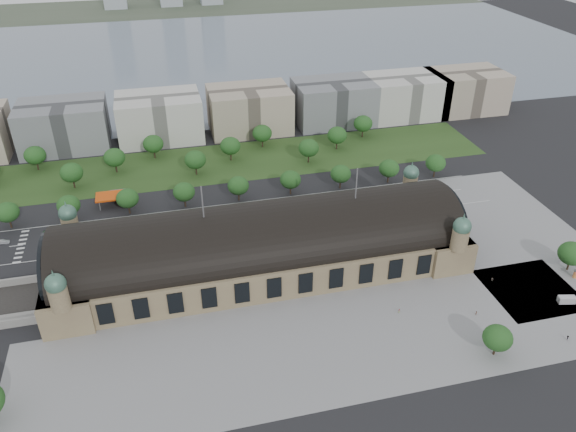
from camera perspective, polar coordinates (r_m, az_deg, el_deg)
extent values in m
plane|color=black|center=(210.77, -2.59, -5.34)|extent=(900.00, 900.00, 0.00)
cube|color=#8F7E59|center=(207.24, -2.63, -4.02)|extent=(150.00, 40.00, 12.00)
cube|color=#8F7E59|center=(207.99, -21.14, -6.31)|extent=(16.00, 43.00, 12.00)
cube|color=#8F7E59|center=(227.19, 14.16, -1.55)|extent=(16.00, 43.00, 12.00)
cylinder|color=black|center=(203.83, -2.67, -2.64)|extent=(144.00, 37.60, 37.60)
cylinder|color=black|center=(204.62, -23.21, -4.71)|extent=(1.20, 32.00, 32.00)
cylinder|color=black|center=(225.77, 15.78, 0.36)|extent=(1.20, 32.00, 32.00)
cylinder|color=#8F7E59|center=(219.94, -21.21, -0.97)|extent=(6.00, 6.00, 8.00)
sphere|color=#47725E|center=(217.25, -21.49, 0.26)|extent=(6.40, 6.40, 6.40)
cone|color=#47725E|center=(215.35, -21.69, 1.17)|extent=(1.00, 1.00, 2.50)
cylinder|color=#8F7E59|center=(238.18, 12.27, 3.13)|extent=(6.00, 6.00, 8.00)
sphere|color=#47725E|center=(235.69, 12.41, 4.31)|extent=(6.40, 6.40, 6.40)
cone|color=#47725E|center=(233.95, 12.52, 5.18)|extent=(1.00, 1.00, 2.50)
cylinder|color=#8F7E59|center=(185.55, -22.22, -7.73)|extent=(6.00, 6.00, 8.00)
sphere|color=#47725E|center=(182.34, -22.56, -6.38)|extent=(6.40, 6.40, 6.40)
cone|color=#47725E|center=(180.08, -22.81, -5.37)|extent=(1.00, 1.00, 2.50)
cylinder|color=#8F7E59|center=(206.84, 17.05, -2.28)|extent=(6.00, 6.00, 8.00)
sphere|color=#47725E|center=(203.97, 17.28, -1.00)|extent=(6.40, 6.40, 6.40)
cone|color=#47725E|center=(201.95, 17.46, -0.04)|extent=(1.00, 1.00, 2.50)
cylinder|color=#59595B|center=(191.39, -8.69, 1.42)|extent=(0.50, 0.50, 12.00)
cylinder|color=#59595B|center=(202.20, 6.97, 3.29)|extent=(0.50, 0.50, 12.00)
cube|color=gray|center=(180.20, 3.51, -13.04)|extent=(190.00, 48.00, 0.12)
cube|color=gray|center=(247.90, 21.42, -1.57)|extent=(56.00, 100.00, 0.12)
cube|color=black|center=(240.09, -9.11, -0.69)|extent=(260.00, 26.00, 0.10)
cube|color=#2A471C|center=(288.53, -9.28, 5.08)|extent=(300.00, 45.00, 0.10)
cube|color=#D9480C|center=(259.41, -17.45, 1.96)|extent=(14.00, 9.00, 0.70)
cube|color=#59595B|center=(265.96, -16.89, 2.05)|extent=(7.00, 5.00, 3.20)
cylinder|color=#59595B|center=(263.95, -18.53, 1.67)|extent=(0.50, 0.50, 4.40)
cylinder|color=#59595B|center=(262.95, -16.17, 1.97)|extent=(0.50, 0.50, 4.40)
cylinder|color=#59595B|center=(258.36, -18.58, 0.99)|extent=(0.50, 0.50, 4.40)
cylinder|color=#59595B|center=(257.34, -16.17, 1.30)|extent=(0.50, 0.50, 4.40)
cube|color=slate|center=(481.87, -10.04, 15.79)|extent=(700.00, 320.00, 0.08)
cube|color=#44513D|center=(676.62, -11.69, 20.08)|extent=(700.00, 120.00, 0.14)
cube|color=gray|center=(323.75, -21.82, 8.51)|extent=(45.00, 32.00, 24.00)
cube|color=silver|center=(320.05, -12.91, 9.74)|extent=(45.00, 32.00, 24.00)
cube|color=#B7A590|center=(324.12, -3.95, 10.74)|extent=(45.00, 32.00, 24.00)
cube|color=gray|center=(335.66, 4.64, 11.45)|extent=(45.00, 32.00, 24.00)
cube|color=silver|center=(351.85, 11.78, 11.85)|extent=(45.00, 32.00, 24.00)
cube|color=#B7A590|center=(370.26, 17.54, 12.04)|extent=(45.00, 32.00, 24.00)
cylinder|color=#2D2116|center=(259.86, -26.37, -0.65)|extent=(0.70, 0.70, 4.32)
ellipsoid|color=#194719|center=(257.38, -26.64, 0.35)|extent=(9.60, 9.60, 8.16)
cylinder|color=#2D2116|center=(254.93, -21.18, 0.01)|extent=(0.70, 0.70, 4.32)
ellipsoid|color=#194719|center=(252.41, -21.40, 1.03)|extent=(9.60, 9.60, 8.16)
cylinder|color=#2D2116|center=(252.21, -15.83, 0.69)|extent=(0.70, 0.70, 4.32)
ellipsoid|color=#194719|center=(249.66, -16.00, 1.73)|extent=(9.60, 9.60, 8.16)
cylinder|color=#2D2116|center=(251.75, -10.41, 1.37)|extent=(0.70, 0.70, 4.32)
ellipsoid|color=#194719|center=(249.19, -10.53, 2.42)|extent=(9.60, 9.60, 8.16)
cylinder|color=#2D2116|center=(253.57, -5.02, 2.04)|extent=(0.70, 0.70, 4.32)
ellipsoid|color=#194719|center=(251.03, -5.08, 3.09)|extent=(9.60, 9.60, 8.16)
cylinder|color=#2D2116|center=(257.62, 0.25, 2.67)|extent=(0.70, 0.70, 4.32)
ellipsoid|color=#194719|center=(255.13, 0.25, 3.71)|extent=(9.60, 9.60, 8.16)
cylinder|color=#2D2116|center=(263.81, 5.32, 3.26)|extent=(0.70, 0.70, 4.32)
ellipsoid|color=#194719|center=(261.37, 5.38, 4.28)|extent=(9.60, 9.60, 8.16)
cylinder|color=#2D2116|center=(271.97, 10.13, 3.80)|extent=(0.70, 0.70, 4.32)
ellipsoid|color=#194719|center=(269.61, 10.23, 4.79)|extent=(9.60, 9.60, 8.16)
cylinder|color=#2D2116|center=(281.95, 14.63, 4.27)|extent=(0.70, 0.70, 4.32)
ellipsoid|color=#194719|center=(279.68, 14.77, 5.23)|extent=(9.60, 9.60, 8.16)
cylinder|color=#2D2116|center=(305.87, -24.09, 4.69)|extent=(0.70, 0.70, 4.68)
ellipsoid|color=#194719|center=(303.60, -24.32, 5.65)|extent=(10.40, 10.40, 8.84)
cylinder|color=#2D2116|center=(281.20, -20.92, 3.11)|extent=(0.70, 0.70, 4.68)
ellipsoid|color=#194719|center=(278.73, -21.14, 4.14)|extent=(10.40, 10.40, 8.84)
cylinder|color=#2D2116|center=(289.77, -17.05, 4.69)|extent=(0.70, 0.70, 4.68)
ellipsoid|color=#194719|center=(287.37, -17.22, 5.71)|extent=(10.40, 10.40, 8.84)
cylinder|color=#2D2116|center=(299.78, -13.40, 6.15)|extent=(0.70, 0.70, 4.68)
ellipsoid|color=#194719|center=(297.47, -13.54, 7.15)|extent=(10.40, 10.40, 8.84)
cylinder|color=#2D2116|center=(278.48, -9.31, 4.61)|extent=(0.70, 0.70, 4.68)
ellipsoid|color=#194719|center=(275.99, -9.41, 5.67)|extent=(10.40, 10.40, 8.84)
cylinder|color=#2D2116|center=(290.88, -5.82, 6.08)|extent=(0.70, 0.70, 4.68)
ellipsoid|color=#194719|center=(288.50, -5.88, 7.11)|extent=(10.40, 10.40, 8.84)
cylinder|color=#2D2116|center=(304.44, -2.61, 7.41)|extent=(0.70, 0.70, 4.68)
ellipsoid|color=#194719|center=(302.16, -2.64, 8.40)|extent=(10.40, 10.40, 8.84)
cylinder|color=#2D2116|center=(287.29, 2.09, 5.89)|extent=(0.70, 0.70, 4.68)
ellipsoid|color=#194719|center=(284.87, 2.12, 6.93)|extent=(10.40, 10.40, 8.84)
cylinder|color=#2D2116|center=(302.92, 4.97, 7.19)|extent=(0.70, 0.70, 4.68)
ellipsoid|color=#194719|center=(300.63, 5.01, 8.19)|extent=(10.40, 10.40, 8.84)
cylinder|color=#2D2116|center=(319.36, 7.56, 8.35)|extent=(0.70, 0.70, 4.68)
ellipsoid|color=#194719|center=(317.19, 7.63, 9.30)|extent=(10.40, 10.40, 8.84)
cylinder|color=#2D2116|center=(233.09, 26.59, -4.49)|extent=(0.70, 0.70, 4.32)
ellipsoid|color=#194719|center=(230.32, 26.90, -3.42)|extent=(10.00, 10.00, 8.50)
cylinder|color=#2D2116|center=(186.93, 20.25, -12.61)|extent=(0.70, 0.70, 3.96)
ellipsoid|color=#194719|center=(183.76, 20.52, -11.52)|extent=(9.00, 9.00, 7.65)
imported|color=#9CA0A5|center=(250.85, -26.96, -2.36)|extent=(4.82, 1.99, 1.55)
imported|color=maroon|center=(245.75, -9.06, 0.34)|extent=(5.78, 2.96, 1.60)
imported|color=#181943|center=(239.69, -7.28, -0.36)|extent=(4.88, 2.07, 1.65)
imported|color=#56585D|center=(253.77, 4.51, 1.70)|extent=(4.17, 1.76, 1.34)
imported|color=silver|center=(254.52, 9.52, 1.46)|extent=(5.65, 3.07, 1.50)
imported|color=black|center=(233.55, -23.45, -4.01)|extent=(4.49, 2.94, 1.40)
imported|color=#9C3613|center=(229.13, -22.19, -4.40)|extent=(6.11, 4.58, 1.54)
imported|color=#1C1743|center=(226.09, -16.79, -3.77)|extent=(5.62, 4.35, 1.52)
imported|color=#515558|center=(225.91, -15.39, -3.54)|extent=(5.19, 3.53, 1.64)
imported|color=silver|center=(228.54, -12.70, -2.73)|extent=(4.31, 3.30, 1.36)
imported|color=#9B9DA4|center=(226.42, -8.32, -2.55)|extent=(6.05, 5.15, 1.54)
imported|color=black|center=(227.40, -13.83, -3.05)|extent=(5.46, 4.95, 1.53)
imported|color=red|center=(235.78, -2.68, -0.42)|extent=(12.99, 4.11, 3.56)
imported|color=beige|center=(231.73, -3.83, -1.08)|extent=(13.27, 4.36, 3.63)
imported|color=silver|center=(237.56, -1.77, -0.22)|extent=(10.64, 2.49, 2.96)
cube|color=silver|center=(216.71, 26.45, -7.62)|extent=(6.18, 3.57, 2.51)
cube|color=silver|center=(215.98, 25.92, -7.74)|extent=(1.99, 2.42, 1.74)
cylinder|color=#BC3F2F|center=(230.37, 27.16, -5.30)|extent=(1.39, 1.39, 2.98)
cylinder|color=#59595B|center=(229.51, 27.25, -4.98)|extent=(1.69, 1.69, 0.25)
imported|color=gray|center=(194.39, 11.22, -9.44)|extent=(0.78, 0.50, 1.53)
imported|color=gray|center=(200.05, 18.58, -9.33)|extent=(0.65, 0.70, 1.61)
imported|color=gray|center=(216.94, 20.03, -6.05)|extent=(0.87, 0.96, 1.72)
imported|color=gray|center=(218.68, 27.10, -7.56)|extent=(1.12, 0.64, 1.81)
imported|color=gray|center=(201.52, 26.52, -11.03)|extent=(1.09, 1.20, 1.76)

